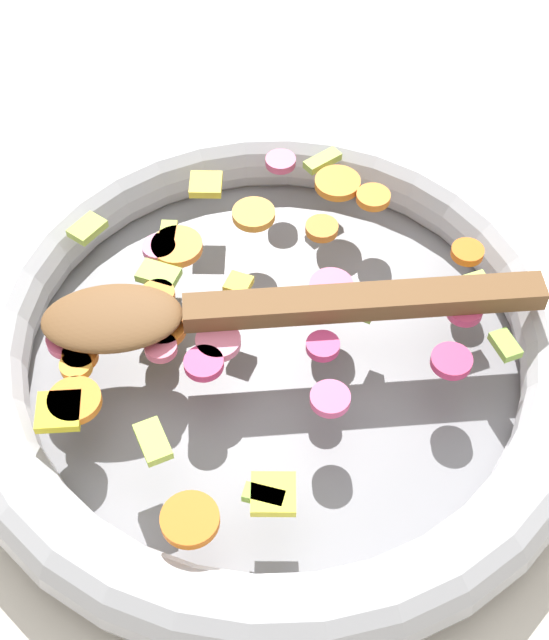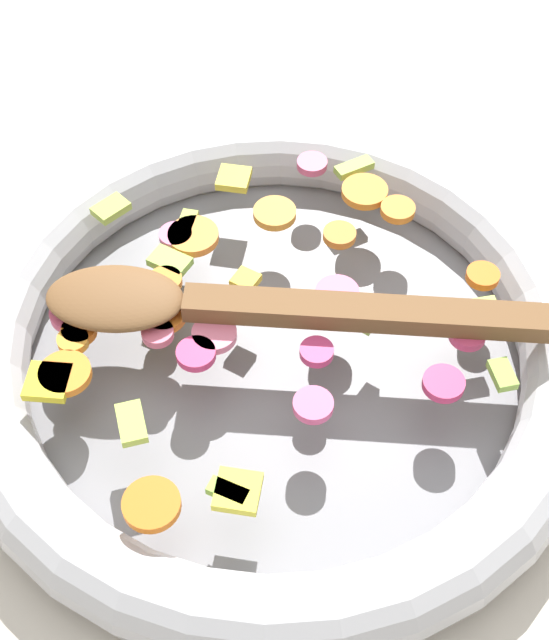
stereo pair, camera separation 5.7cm
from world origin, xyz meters
name	(u,v)px [view 2 (the right image)]	position (x,y,z in m)	size (l,w,h in m)	color
ground_plane	(274,365)	(0.00, 0.00, 0.00)	(4.00, 4.00, 0.00)	beige
skillet	(274,346)	(0.00, 0.00, 0.02)	(0.43, 0.43, 0.05)	slate
chopped_vegetables	(237,302)	(-0.01, 0.03, 0.05)	(0.32, 0.30, 0.01)	orange
wooden_spoon	(241,305)	(-0.01, 0.02, 0.06)	(0.25, 0.27, 0.01)	brown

